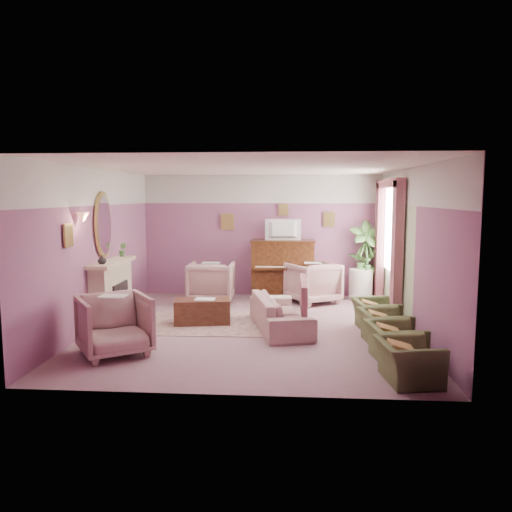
# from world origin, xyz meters

# --- Properties ---
(floor) EXTENTS (5.50, 6.00, 0.01)m
(floor) POSITION_xyz_m (0.00, 0.00, 0.00)
(floor) COLOR gray
(floor) RESTS_ON ground
(ceiling) EXTENTS (5.50, 6.00, 0.01)m
(ceiling) POSITION_xyz_m (0.00, 0.00, 2.80)
(ceiling) COLOR white
(ceiling) RESTS_ON wall_back
(wall_back) EXTENTS (5.50, 0.02, 2.80)m
(wall_back) POSITION_xyz_m (0.00, 3.00, 1.40)
(wall_back) COLOR #774F7A
(wall_back) RESTS_ON floor
(wall_front) EXTENTS (5.50, 0.02, 2.80)m
(wall_front) POSITION_xyz_m (0.00, -3.00, 1.40)
(wall_front) COLOR #774F7A
(wall_front) RESTS_ON floor
(wall_left) EXTENTS (0.02, 6.00, 2.80)m
(wall_left) POSITION_xyz_m (-2.75, 0.00, 1.40)
(wall_left) COLOR #774F7A
(wall_left) RESTS_ON floor
(wall_right) EXTENTS (0.02, 6.00, 2.80)m
(wall_right) POSITION_xyz_m (2.75, 0.00, 1.40)
(wall_right) COLOR #774F7A
(wall_right) RESTS_ON floor
(picture_rail_band) EXTENTS (5.50, 0.01, 0.65)m
(picture_rail_band) POSITION_xyz_m (0.00, 2.99, 2.47)
(picture_rail_band) COLOR beige
(picture_rail_band) RESTS_ON wall_back
(stripe_panel) EXTENTS (0.01, 3.00, 2.15)m
(stripe_panel) POSITION_xyz_m (2.73, 1.30, 1.07)
(stripe_panel) COLOR #A8BA8E
(stripe_panel) RESTS_ON wall_right
(fireplace_surround) EXTENTS (0.30, 1.40, 1.10)m
(fireplace_surround) POSITION_xyz_m (-2.59, 0.20, 0.55)
(fireplace_surround) COLOR beige
(fireplace_surround) RESTS_ON floor
(fireplace_inset) EXTENTS (0.18, 0.72, 0.68)m
(fireplace_inset) POSITION_xyz_m (-2.49, 0.20, 0.40)
(fireplace_inset) COLOR black
(fireplace_inset) RESTS_ON floor
(fire_ember) EXTENTS (0.06, 0.54, 0.10)m
(fire_ember) POSITION_xyz_m (-2.45, 0.20, 0.22)
(fire_ember) COLOR orange
(fire_ember) RESTS_ON floor
(mantel_shelf) EXTENTS (0.40, 1.55, 0.07)m
(mantel_shelf) POSITION_xyz_m (-2.56, 0.20, 1.12)
(mantel_shelf) COLOR beige
(mantel_shelf) RESTS_ON fireplace_surround
(hearth) EXTENTS (0.55, 1.50, 0.02)m
(hearth) POSITION_xyz_m (-2.39, 0.20, 0.01)
(hearth) COLOR beige
(hearth) RESTS_ON floor
(mirror_frame) EXTENTS (0.04, 0.72, 1.20)m
(mirror_frame) POSITION_xyz_m (-2.70, 0.20, 1.80)
(mirror_frame) COLOR tan
(mirror_frame) RESTS_ON wall_left
(mirror_glass) EXTENTS (0.01, 0.60, 1.06)m
(mirror_glass) POSITION_xyz_m (-2.67, 0.20, 1.80)
(mirror_glass) COLOR white
(mirror_glass) RESTS_ON wall_left
(sconce_shade) EXTENTS (0.20, 0.20, 0.16)m
(sconce_shade) POSITION_xyz_m (-2.62, -0.85, 1.98)
(sconce_shade) COLOR #EFA270
(sconce_shade) RESTS_ON wall_left
(piano) EXTENTS (1.40, 0.60, 1.30)m
(piano) POSITION_xyz_m (0.50, 2.68, 0.65)
(piano) COLOR #42210F
(piano) RESTS_ON floor
(piano_keyshelf) EXTENTS (1.30, 0.12, 0.06)m
(piano_keyshelf) POSITION_xyz_m (0.50, 2.33, 0.72)
(piano_keyshelf) COLOR #42210F
(piano_keyshelf) RESTS_ON piano
(piano_keys) EXTENTS (1.20, 0.08, 0.02)m
(piano_keys) POSITION_xyz_m (0.50, 2.33, 0.76)
(piano_keys) COLOR white
(piano_keys) RESTS_ON piano
(piano_top) EXTENTS (1.45, 0.65, 0.04)m
(piano_top) POSITION_xyz_m (0.50, 2.68, 1.31)
(piano_top) COLOR #42210F
(piano_top) RESTS_ON piano
(television) EXTENTS (0.80, 0.12, 0.48)m
(television) POSITION_xyz_m (0.50, 2.63, 1.60)
(television) COLOR black
(television) RESTS_ON piano
(print_back_left) EXTENTS (0.30, 0.03, 0.38)m
(print_back_left) POSITION_xyz_m (-0.80, 2.96, 1.72)
(print_back_left) COLOR tan
(print_back_left) RESTS_ON wall_back
(print_back_right) EXTENTS (0.26, 0.03, 0.34)m
(print_back_right) POSITION_xyz_m (1.55, 2.96, 1.78)
(print_back_right) COLOR tan
(print_back_right) RESTS_ON wall_back
(print_back_mid) EXTENTS (0.22, 0.03, 0.26)m
(print_back_mid) POSITION_xyz_m (0.50, 2.96, 2.00)
(print_back_mid) COLOR tan
(print_back_mid) RESTS_ON wall_back
(print_left_wall) EXTENTS (0.03, 0.28, 0.36)m
(print_left_wall) POSITION_xyz_m (-2.71, -1.20, 1.72)
(print_left_wall) COLOR tan
(print_left_wall) RESTS_ON wall_left
(window_blind) EXTENTS (0.03, 1.40, 1.80)m
(window_blind) POSITION_xyz_m (2.70, 1.55, 1.70)
(window_blind) COLOR silver
(window_blind) RESTS_ON wall_right
(curtain_left) EXTENTS (0.16, 0.34, 2.60)m
(curtain_left) POSITION_xyz_m (2.62, 0.63, 1.30)
(curtain_left) COLOR #8B4A54
(curtain_left) RESTS_ON floor
(curtain_right) EXTENTS (0.16, 0.34, 2.60)m
(curtain_right) POSITION_xyz_m (2.62, 2.47, 1.30)
(curtain_right) COLOR #8B4A54
(curtain_right) RESTS_ON floor
(pelmet) EXTENTS (0.16, 2.20, 0.16)m
(pelmet) POSITION_xyz_m (2.62, 1.55, 2.56)
(pelmet) COLOR #8B4A54
(pelmet) RESTS_ON wall_right
(mantel_plant) EXTENTS (0.16, 0.16, 0.28)m
(mantel_plant) POSITION_xyz_m (-2.55, 0.75, 1.29)
(mantel_plant) COLOR #497F38
(mantel_plant) RESTS_ON mantel_shelf
(mantel_vase) EXTENTS (0.16, 0.16, 0.16)m
(mantel_vase) POSITION_xyz_m (-2.55, -0.30, 1.23)
(mantel_vase) COLOR beige
(mantel_vase) RESTS_ON mantel_shelf
(area_rug) EXTENTS (2.54, 1.85, 0.01)m
(area_rug) POSITION_xyz_m (-0.79, 0.27, 0.01)
(area_rug) COLOR gray
(area_rug) RESTS_ON floor
(coffee_table) EXTENTS (1.06, 0.64, 0.45)m
(coffee_table) POSITION_xyz_m (-0.92, 0.24, 0.23)
(coffee_table) COLOR #482718
(coffee_table) RESTS_ON floor
(table_paper) EXTENTS (0.35, 0.28, 0.01)m
(table_paper) POSITION_xyz_m (-0.87, 0.24, 0.46)
(table_paper) COLOR white
(table_paper) RESTS_ON coffee_table
(sofa) EXTENTS (0.66, 1.99, 0.80)m
(sofa) POSITION_xyz_m (0.51, -0.04, 0.40)
(sofa) COLOR tan
(sofa) RESTS_ON floor
(sofa_throw) EXTENTS (0.10, 1.51, 0.55)m
(sofa_throw) POSITION_xyz_m (0.91, -0.04, 0.60)
(sofa_throw) COLOR #8B4A54
(sofa_throw) RESTS_ON sofa
(floral_armchair_left) EXTENTS (0.94, 0.94, 0.98)m
(floral_armchair_left) POSITION_xyz_m (-1.05, 2.06, 0.49)
(floral_armchair_left) COLOR tan
(floral_armchair_left) RESTS_ON floor
(floral_armchair_right) EXTENTS (0.94, 0.94, 0.98)m
(floral_armchair_right) POSITION_xyz_m (1.16, 2.19, 0.49)
(floral_armchair_right) COLOR tan
(floral_armchair_right) RESTS_ON floor
(floral_armchair_front) EXTENTS (0.94, 0.94, 0.98)m
(floral_armchair_front) POSITION_xyz_m (-1.88, -1.63, 0.49)
(floral_armchair_front) COLOR tan
(floral_armchair_front) RESTS_ON floor
(olive_chair_a) EXTENTS (0.57, 0.81, 0.70)m
(olive_chair_a) POSITION_xyz_m (2.16, -2.42, 0.35)
(olive_chair_a) COLOR #515E33
(olive_chair_a) RESTS_ON floor
(olive_chair_b) EXTENTS (0.57, 0.81, 0.70)m
(olive_chair_b) POSITION_xyz_m (2.16, -1.60, 0.35)
(olive_chair_b) COLOR #515E33
(olive_chair_b) RESTS_ON floor
(olive_chair_c) EXTENTS (0.57, 0.81, 0.70)m
(olive_chair_c) POSITION_xyz_m (2.16, -0.78, 0.35)
(olive_chair_c) COLOR #515E33
(olive_chair_c) RESTS_ON floor
(olive_chair_d) EXTENTS (0.57, 0.81, 0.70)m
(olive_chair_d) POSITION_xyz_m (2.16, 0.04, 0.35)
(olive_chair_d) COLOR #515E33
(olive_chair_d) RESTS_ON floor
(side_table) EXTENTS (0.52, 0.52, 0.70)m
(side_table) POSITION_xyz_m (2.25, 2.55, 0.35)
(side_table) COLOR silver
(side_table) RESTS_ON floor
(side_plant_big) EXTENTS (0.30, 0.30, 0.34)m
(side_plant_big) POSITION_xyz_m (2.25, 2.55, 0.87)
(side_plant_big) COLOR #497F38
(side_plant_big) RESTS_ON side_table
(side_plant_small) EXTENTS (0.16, 0.16, 0.28)m
(side_plant_small) POSITION_xyz_m (2.37, 2.45, 0.84)
(side_plant_small) COLOR #497F38
(side_plant_small) RESTS_ON side_table
(palm_pot) EXTENTS (0.34, 0.34, 0.34)m
(palm_pot) POSITION_xyz_m (2.35, 2.63, 0.17)
(palm_pot) COLOR #A64832
(palm_pot) RESTS_ON floor
(palm_plant) EXTENTS (0.76, 0.76, 1.44)m
(palm_plant) POSITION_xyz_m (2.35, 2.63, 1.06)
(palm_plant) COLOR #497F38
(palm_plant) RESTS_ON palm_pot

